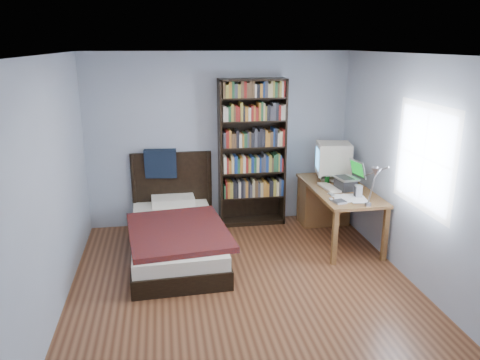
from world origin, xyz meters
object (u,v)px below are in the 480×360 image
at_px(desk_lamp, 375,176).
at_px(soda_can, 327,180).
at_px(speaker, 358,191).
at_px(laptop, 347,181).
at_px(bookshelf, 252,153).
at_px(keyboard, 329,188).
at_px(crt_monitor, 332,159).
at_px(bed, 175,233).
at_px(desk, 327,199).

xyz_separation_m(desk_lamp, soda_can, (-0.06, 1.30, -0.42)).
relative_size(speaker, soda_can, 1.37).
xyz_separation_m(laptop, soda_can, (-0.18, 0.27, -0.05)).
xyz_separation_m(speaker, bookshelf, (-1.14, 1.18, 0.26)).
height_order(laptop, keyboard, laptop).
distance_m(crt_monitor, desk_lamp, 1.53).
height_order(speaker, bed, bed).
relative_size(soda_can, bed, 0.05).
bearing_deg(bed, keyboard, 1.11).
xyz_separation_m(desk, keyboard, (-0.15, -0.45, 0.33)).
distance_m(crt_monitor, laptop, 0.53).
height_order(bookshelf, bed, bookshelf).
bearing_deg(soda_can, desk_lamp, -87.20).
xyz_separation_m(crt_monitor, bookshelf, (-1.09, 0.35, 0.04)).
bearing_deg(speaker, laptop, 94.66).
distance_m(keyboard, soda_can, 0.21).
height_order(laptop, bookshelf, bookshelf).
xyz_separation_m(crt_monitor, desk_lamp, (-0.08, -1.52, 0.18)).
bearing_deg(speaker, desk_lamp, -98.22).
relative_size(desk_lamp, speaker, 3.77).
distance_m(soda_can, bookshelf, 1.14).
height_order(desk, crt_monitor, crt_monitor).
bearing_deg(bed, speaker, -9.11).
bearing_deg(laptop, crt_monitor, 93.95).
relative_size(keyboard, bookshelf, 0.19).
bearing_deg(desk_lamp, speaker, 79.43).
bearing_deg(crt_monitor, desk_lamp, -93.05).
xyz_separation_m(keyboard, speaker, (0.24, -0.41, 0.07)).
xyz_separation_m(laptop, desk_lamp, (-0.11, -1.03, 0.37)).
distance_m(laptop, soda_can, 0.33).
height_order(laptop, speaker, laptop).
bearing_deg(laptop, soda_can, 123.08).
bearing_deg(desk_lamp, desk, 88.36).
relative_size(keyboard, bed, 0.19).
distance_m(laptop, keyboard, 0.25).
relative_size(crt_monitor, speaker, 3.41).
bearing_deg(desk, laptop, -82.22).
height_order(crt_monitor, bookshelf, bookshelf).
bearing_deg(soda_can, keyboard, -102.05).
bearing_deg(crt_monitor, keyboard, -113.97).
bearing_deg(crt_monitor, bed, -168.41).
bearing_deg(speaker, desk, 97.99).
distance_m(desk_lamp, bed, 2.60).
bearing_deg(soda_can, crt_monitor, 56.67).
relative_size(crt_monitor, bookshelf, 0.25).
xyz_separation_m(desk, desk_lamp, (-0.04, -1.54, 0.80)).
xyz_separation_m(desk, bed, (-2.22, -0.49, -0.16)).
height_order(desk, desk_lamp, desk_lamp).
distance_m(laptop, desk_lamp, 1.10).
bearing_deg(desk, crt_monitor, -34.18).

